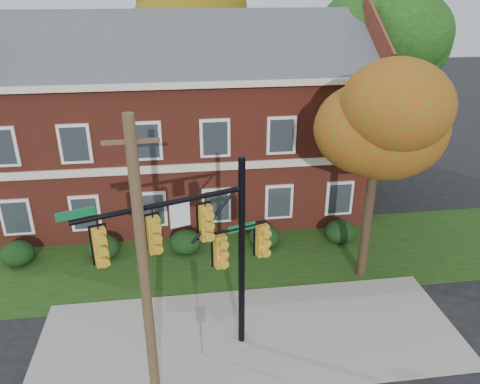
{
  "coord_description": "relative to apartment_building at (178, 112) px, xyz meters",
  "views": [
    {
      "loc": [
        -2.02,
        -11.18,
        10.89
      ],
      "look_at": [
        -0.09,
        3.0,
        4.46
      ],
      "focal_mm": 35.0,
      "sensor_mm": 36.0,
      "label": 1
    }
  ],
  "objects": [
    {
      "name": "ground",
      "position": [
        2.0,
        -11.95,
        -4.99
      ],
      "size": [
        120.0,
        120.0,
        0.0
      ],
      "primitive_type": "plane",
      "color": "black",
      "rests_on": "ground"
    },
    {
      "name": "sidewalk",
      "position": [
        2.0,
        -10.95,
        -4.95
      ],
      "size": [
        14.0,
        5.0,
        0.08
      ],
      "primitive_type": "cube",
      "color": "gray",
      "rests_on": "ground"
    },
    {
      "name": "grass_strip",
      "position": [
        2.0,
        -5.95,
        -4.97
      ],
      "size": [
        30.0,
        6.0,
        0.04
      ],
      "primitive_type": "cube",
      "color": "#193811",
      "rests_on": "ground"
    },
    {
      "name": "apartment_building",
      "position": [
        0.0,
        0.0,
        0.0
      ],
      "size": [
        18.8,
        8.8,
        9.74
      ],
      "color": "maroon",
      "rests_on": "ground"
    },
    {
      "name": "hedge_far_left",
      "position": [
        -7.0,
        -5.25,
        -4.46
      ],
      "size": [
        1.4,
        1.26,
        1.05
      ],
      "primitive_type": "ellipsoid",
      "color": "black",
      "rests_on": "ground"
    },
    {
      "name": "hedge_left",
      "position": [
        -3.5,
        -5.25,
        -4.46
      ],
      "size": [
        1.4,
        1.26,
        1.05
      ],
      "primitive_type": "ellipsoid",
      "color": "black",
      "rests_on": "ground"
    },
    {
      "name": "hedge_center",
      "position": [
        0.0,
        -5.25,
        -4.46
      ],
      "size": [
        1.4,
        1.26,
        1.05
      ],
      "primitive_type": "ellipsoid",
      "color": "black",
      "rests_on": "ground"
    },
    {
      "name": "hedge_right",
      "position": [
        3.5,
        -5.25,
        -4.46
      ],
      "size": [
        1.4,
        1.26,
        1.05
      ],
      "primitive_type": "ellipsoid",
      "color": "black",
      "rests_on": "ground"
    },
    {
      "name": "hedge_far_right",
      "position": [
        7.0,
        -5.25,
        -4.46
      ],
      "size": [
        1.4,
        1.26,
        1.05
      ],
      "primitive_type": "ellipsoid",
      "color": "black",
      "rests_on": "ground"
    },
    {
      "name": "tree_near_right",
      "position": [
        7.22,
        -8.09,
        1.68
      ],
      "size": [
        4.5,
        4.25,
        8.58
      ],
      "color": "black",
      "rests_on": "ground"
    },
    {
      "name": "tree_right_rear",
      "position": [
        11.31,
        0.86,
        3.13
      ],
      "size": [
        6.3,
        5.95,
        10.62
      ],
      "color": "black",
      "rests_on": "ground"
    },
    {
      "name": "tree_far_rear",
      "position": [
        1.34,
        7.84,
        3.86
      ],
      "size": [
        6.84,
        6.46,
        11.52
      ],
      "color": "black",
      "rests_on": "ground"
    },
    {
      "name": "traffic_signal",
      "position": [
        0.54,
        -11.6,
        -0.93
      ],
      "size": [
        5.59,
        2.05,
        6.53
      ],
      "rotation": [
        0.0,
        0.0,
        0.33
      ],
      "color": "gray",
      "rests_on": "ground"
    },
    {
      "name": "utility_pole",
      "position": [
        -1.09,
        -12.95,
        -0.78
      ],
      "size": [
        1.29,
        0.29,
        8.3
      ],
      "rotation": [
        0.0,
        0.0,
        0.05
      ],
      "color": "brown",
      "rests_on": "ground"
    },
    {
      "name": "sign_post",
      "position": [
        0.32,
        -11.63,
        -3.67
      ],
      "size": [
        0.28,
        0.1,
        1.95
      ],
      "rotation": [
        0.0,
        0.0,
        -0.24
      ],
      "color": "slate",
      "rests_on": "ground"
    }
  ]
}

